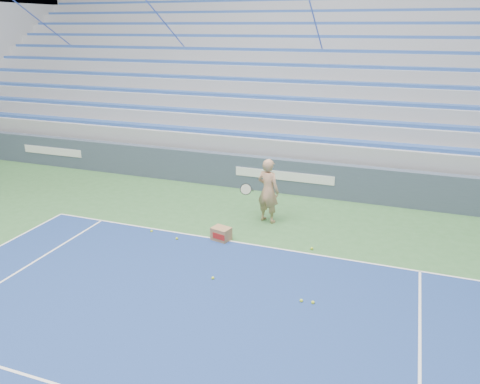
% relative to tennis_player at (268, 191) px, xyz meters
% --- Properties ---
extents(sponsor_barrier, '(30.00, 0.32, 1.10)m').
position_rel_tennis_player_xyz_m(sponsor_barrier, '(-0.17, 2.45, -0.34)').
color(sponsor_barrier, '#3B485A').
rests_on(sponsor_barrier, ground).
extents(bleachers, '(31.00, 9.15, 7.30)m').
position_rel_tennis_player_xyz_m(bleachers, '(-0.17, 8.17, 1.47)').
color(bleachers, '#9899A0').
rests_on(bleachers, ground).
extents(tennis_player, '(0.98, 0.91, 1.77)m').
position_rel_tennis_player_xyz_m(tennis_player, '(0.00, 0.00, 0.00)').
color(tennis_player, tan).
rests_on(tennis_player, ground).
extents(ball_box, '(0.51, 0.44, 0.33)m').
position_rel_tennis_player_xyz_m(ball_box, '(-0.74, -1.54, -0.72)').
color(ball_box, '#926C46').
rests_on(ball_box, ground).
extents(tennis_ball_0, '(0.07, 0.07, 0.07)m').
position_rel_tennis_player_xyz_m(tennis_ball_0, '(-0.17, -3.39, -0.85)').
color(tennis_ball_0, '#C1DD2D').
rests_on(tennis_ball_0, ground).
extents(tennis_ball_1, '(0.07, 0.07, 0.07)m').
position_rel_tennis_player_xyz_m(tennis_ball_1, '(1.78, -3.60, -0.85)').
color(tennis_ball_1, '#C1DD2D').
rests_on(tennis_ball_1, ground).
extents(tennis_ball_2, '(0.07, 0.07, 0.07)m').
position_rel_tennis_player_xyz_m(tennis_ball_2, '(-2.62, -1.73, -0.85)').
color(tennis_ball_2, '#C1DD2D').
rests_on(tennis_ball_2, ground).
extents(tennis_ball_3, '(0.07, 0.07, 0.07)m').
position_rel_tennis_player_xyz_m(tennis_ball_3, '(1.50, -1.30, -0.85)').
color(tennis_ball_3, '#C1DD2D').
rests_on(tennis_ball_3, ground).
extents(tennis_ball_4, '(0.07, 0.07, 0.07)m').
position_rel_tennis_player_xyz_m(tennis_ball_4, '(-1.79, -1.91, -0.85)').
color(tennis_ball_4, '#C1DD2D').
rests_on(tennis_ball_4, ground).
extents(tennis_ball_5, '(0.07, 0.07, 0.07)m').
position_rel_tennis_player_xyz_m(tennis_ball_5, '(2.00, -3.58, -0.85)').
color(tennis_ball_5, '#C1DD2D').
rests_on(tennis_ball_5, ground).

